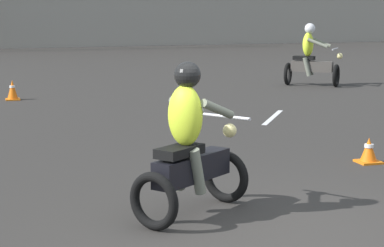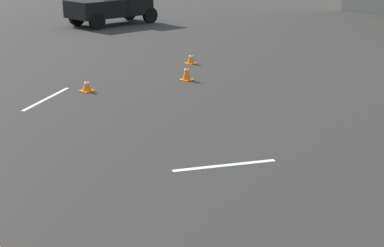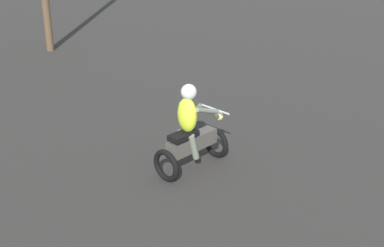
# 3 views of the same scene
# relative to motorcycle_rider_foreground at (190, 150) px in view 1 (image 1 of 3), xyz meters

# --- Properties ---
(ground_plane) EXTENTS (120.00, 120.00, 0.00)m
(ground_plane) POSITION_rel_motorcycle_rider_foreground_xyz_m (0.65, -0.97, -0.73)
(ground_plane) COLOR #2D2B28
(motorcycle_rider_foreground) EXTENTS (1.48, 1.33, 1.66)m
(motorcycle_rider_foreground) POSITION_rel_motorcycle_rider_foreground_xyz_m (0.00, 0.00, 0.00)
(motorcycle_rider_foreground) COLOR black
(motorcycle_rider_foreground) RESTS_ON ground
(motorcycle_rider_background) EXTENTS (1.47, 1.34, 1.66)m
(motorcycle_rider_background) POSITION_rel_motorcycle_rider_foreground_xyz_m (6.52, 10.68, 0.00)
(motorcycle_rider_background) COLOR black
(motorcycle_rider_background) RESTS_ON ground
(traffic_cone_far_right) EXTENTS (0.32, 0.32, 0.46)m
(traffic_cone_far_right) POSITION_rel_motorcycle_rider_foreground_xyz_m (-1.25, 10.07, -0.50)
(traffic_cone_far_right) COLOR orange
(traffic_cone_far_right) RESTS_ON ground
(traffic_cone_far_left) EXTENTS (0.32, 0.32, 0.36)m
(traffic_cone_far_left) POSITION_rel_motorcycle_rider_foreground_xyz_m (3.17, 1.79, -0.55)
(traffic_cone_far_left) COLOR orange
(traffic_cone_far_left) RESTS_ON ground
(lane_stripe_ne) EXTENTS (1.10, 1.64, 0.01)m
(lane_stripe_ne) POSITION_rel_motorcycle_rider_foreground_xyz_m (3.47, 5.99, -0.72)
(lane_stripe_ne) COLOR silver
(lane_stripe_ne) RESTS_ON ground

